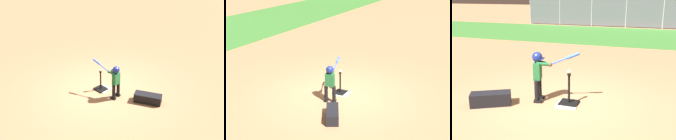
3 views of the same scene
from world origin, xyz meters
TOP-DOWN VIEW (x-y plane):
  - ground_plane at (0.00, 0.00)m, footprint 90.00×90.00m
  - grass_outfield_strip at (0.00, 9.97)m, footprint 56.00×6.70m
  - backstop_fence at (-0.00, 13.80)m, footprint 14.59×0.08m
  - home_plate at (0.14, -0.07)m, footprint 0.49×0.49m
  - batting_tee at (0.15, 0.00)m, footprint 0.40×0.36m
  - batter_child at (-0.51, -0.02)m, footprint 1.02×0.37m
  - baseball at (0.15, 0.00)m, footprint 0.07×0.07m
  - bleachers_right_center at (-5.58, 15.68)m, footprint 3.65×2.06m
  - bleachers_left_center at (0.41, 14.97)m, footprint 4.09×2.08m
  - equipment_bag at (-1.41, -0.58)m, footprint 0.89×0.68m

SIDE VIEW (x-z plane):
  - ground_plane at x=0.00m, z-range 0.00..0.00m
  - grass_outfield_strip at x=0.00m, z-range 0.00..0.02m
  - home_plate at x=0.14m, z-range 0.00..0.02m
  - batting_tee at x=0.15m, z-range -0.24..0.45m
  - equipment_bag at x=-1.41m, z-range 0.00..0.28m
  - bleachers_left_center at x=0.41m, z-range -0.01..0.96m
  - bleachers_right_center at x=-5.58m, z-range -0.02..1.02m
  - batter_child at x=-0.51m, z-range 0.14..1.27m
  - baseball at x=0.15m, z-range 0.69..0.77m
  - backstop_fence at x=0.00m, z-range 0.05..2.18m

